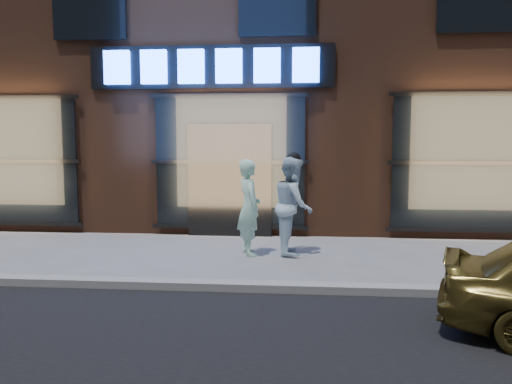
% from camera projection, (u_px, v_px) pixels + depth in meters
% --- Properties ---
extents(ground, '(90.00, 90.00, 0.00)m').
position_uv_depth(ground, '(190.00, 289.00, 6.92)').
color(ground, slate).
rests_on(ground, ground).
extents(curb, '(60.00, 0.25, 0.12)m').
position_uv_depth(curb, '(190.00, 285.00, 6.91)').
color(curb, gray).
rests_on(curb, ground).
extents(storefront_building, '(30.20, 8.28, 10.30)m').
position_uv_depth(storefront_building, '(249.00, 32.00, 14.30)').
color(storefront_building, '#54301E').
rests_on(storefront_building, ground).
extents(man_bowtie, '(0.62, 0.74, 1.72)m').
position_uv_depth(man_bowtie, '(249.00, 207.00, 8.93)').
color(man_bowtie, '#BFFBE3').
rests_on(man_bowtie, ground).
extents(man_cap, '(0.72, 0.90, 1.77)m').
position_uv_depth(man_cap, '(293.00, 205.00, 9.03)').
color(man_cap, white).
rests_on(man_cap, ground).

